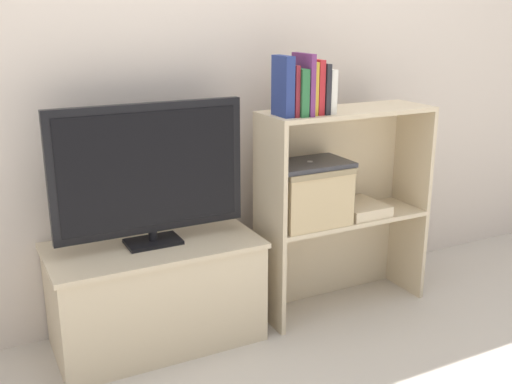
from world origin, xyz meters
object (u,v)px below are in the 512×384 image
object	(u,v)px
tv	(150,171)
book_navy	(283,86)
magazine_stack	(360,208)
laptop	(310,164)
book_maroon	(290,90)
book_mustard	(308,88)
tv_stand	(156,293)
book_ivory	(326,91)
book_crimson	(314,87)
book_plum	(303,84)
book_charcoal	(320,88)
book_forest	(296,92)
storage_basket_left	(309,193)

from	to	relation	value
tv	book_navy	world-z (taller)	book_navy
book_navy	magazine_stack	distance (m)	0.73
laptop	magazine_stack	world-z (taller)	laptop
book_maroon	book_mustard	distance (m)	0.09
tv_stand	magazine_stack	bearing A→B (deg)	-4.92
tv_stand	book_ivory	size ratio (longest dim) A/B	4.69
book_maroon	book_crimson	world-z (taller)	book_crimson
book_plum	magazine_stack	bearing A→B (deg)	4.04
book_charcoal	book_ivory	world-z (taller)	book_charcoal
book_charcoal	book_maroon	bearing A→B (deg)	180.00
tv	book_charcoal	xyz separation A→B (m)	(0.72, -0.11, 0.30)
tv	book_maroon	size ratio (longest dim) A/B	3.77
book_plum	book_mustard	xyz separation A→B (m)	(0.03, -0.00, -0.02)
tv	book_forest	size ratio (longest dim) A/B	4.06
book_crimson	book_ivory	xyz separation A→B (m)	(0.06, 0.00, -0.02)
tv_stand	book_charcoal	distance (m)	1.10
book_ivory	book_forest	bearing A→B (deg)	180.00
book_ivory	tv_stand	bearing A→B (deg)	171.82
tv_stand	book_plum	bearing A→B (deg)	-9.61
book_mustard	book_charcoal	bearing A→B (deg)	0.00
book_mustard	book_forest	bearing A→B (deg)	180.00
tv	book_navy	xyz separation A→B (m)	(0.54, -0.11, 0.32)
book_plum	magazine_stack	size ratio (longest dim) A/B	1.05
book_ivory	storage_basket_left	xyz separation A→B (m)	(-0.06, 0.02, -0.44)
book_navy	book_forest	bearing A→B (deg)	0.00
book_forest	book_maroon	bearing A→B (deg)	180.00
book_navy	laptop	size ratio (longest dim) A/B	0.69
tv	book_mustard	size ratio (longest dim) A/B	3.60
tv_stand	book_crimson	distance (m)	1.09
book_mustard	book_ivory	world-z (taller)	book_mustard
book_maroon	book_charcoal	distance (m)	0.14
book_maroon	book_mustard	world-z (taller)	book_mustard
tv_stand	tv	bearing A→B (deg)	-90.00
laptop	book_maroon	bearing A→B (deg)	-170.78
book_plum	book_crimson	world-z (taller)	book_plum
tv_stand	book_navy	size ratio (longest dim) A/B	3.53
book_mustard	laptop	bearing A→B (deg)	33.21
book_navy	storage_basket_left	world-z (taller)	book_navy
book_charcoal	tv	bearing A→B (deg)	171.60
storage_basket_left	laptop	distance (m)	0.13
book_plum	laptop	bearing A→B (deg)	19.20
book_plum	book_ivory	distance (m)	0.12
tv	book_plum	xyz separation A→B (m)	(0.64, -0.11, 0.32)
laptop	book_forest	bearing A→B (deg)	-167.62
book_crimson	book_forest	bearing A→B (deg)	180.00
book_navy	book_crimson	distance (m)	0.15
tv_stand	book_navy	world-z (taller)	book_navy
storage_basket_left	book_charcoal	bearing A→B (deg)	-34.18
book_crimson	storage_basket_left	bearing A→B (deg)	88.97
tv	book_crimson	bearing A→B (deg)	-8.74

